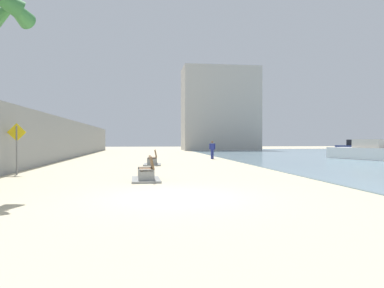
# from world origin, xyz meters

# --- Properties ---
(ground_plane) EXTENTS (120.00, 120.00, 0.00)m
(ground_plane) POSITION_xyz_m (0.00, 18.00, 0.00)
(ground_plane) COLOR beige
(seawall) EXTENTS (0.80, 64.00, 3.37)m
(seawall) POSITION_xyz_m (-7.50, 18.00, 1.68)
(seawall) COLOR gray
(seawall) RESTS_ON ground
(bench_near) EXTENTS (1.16, 2.13, 0.98)m
(bench_near) POSITION_xyz_m (-0.72, 4.26, 0.23)
(bench_near) COLOR gray
(bench_near) RESTS_ON ground
(bench_far) EXTENTS (1.20, 2.15, 0.98)m
(bench_far) POSITION_xyz_m (-0.26, 13.10, 0.23)
(bench_far) COLOR gray
(bench_far) RESTS_ON ground
(person_walking) EXTENTS (0.53, 0.21, 1.55)m
(person_walking) POSITION_xyz_m (4.95, 19.83, 0.89)
(person_walking) COLOR navy
(person_walking) RESTS_ON ground
(boat_distant) EXTENTS (3.27, 4.62, 1.65)m
(boat_distant) POSITION_xyz_m (31.13, 41.52, 0.64)
(boat_distant) COLOR navy
(boat_distant) RESTS_ON water_bay
(boat_outer) EXTENTS (3.62, 6.03, 1.64)m
(boat_outer) POSITION_xyz_m (17.10, 17.20, 0.66)
(boat_outer) COLOR white
(boat_outer) RESTS_ON water_bay
(pedestrian_sign) EXTENTS (0.85, 0.08, 2.39)m
(pedestrian_sign) POSITION_xyz_m (-6.68, 7.55, 1.49)
(pedestrian_sign) COLOR slate
(pedestrian_sign) RESTS_ON ground
(harbor_building) EXTENTS (12.00, 6.00, 13.11)m
(harbor_building) POSITION_xyz_m (11.30, 46.00, 6.56)
(harbor_building) COLOR #ADAAA3
(harbor_building) RESTS_ON ground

